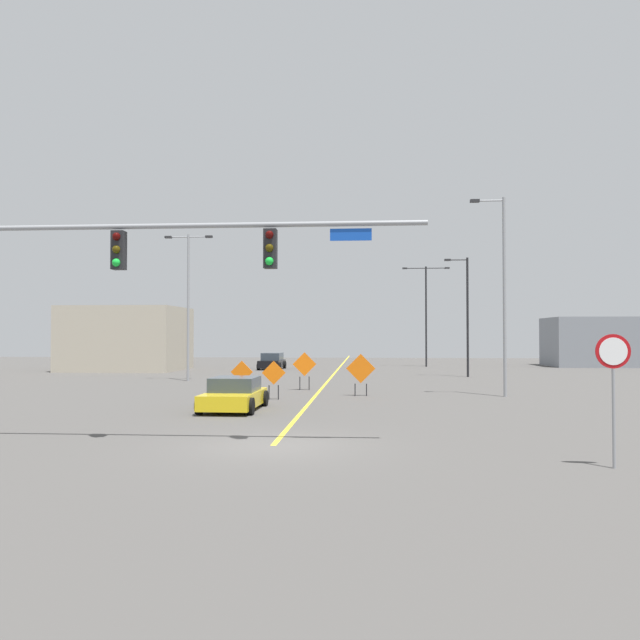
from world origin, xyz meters
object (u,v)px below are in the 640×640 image
(traffic_signal_assembly, at_px, (124,267))
(construction_sign_right_lane, at_px, (304,366))
(construction_sign_left_lane, at_px, (242,374))
(street_lamp_mid_left, at_px, (426,308))
(stop_sign, at_px, (613,374))
(street_lamp_near_left, at_px, (502,288))
(car_yellow_approaching, at_px, (234,395))
(street_lamp_far_right, at_px, (188,296))
(street_lamp_mid_right, at_px, (466,311))
(car_black_passing, at_px, (272,361))
(construction_sign_median_near, at_px, (361,370))
(construction_sign_left_shoulder, at_px, (274,375))

(traffic_signal_assembly, height_order, construction_sign_right_lane, traffic_signal_assembly)
(construction_sign_left_lane, bearing_deg, traffic_signal_assembly, -92.16)
(street_lamp_mid_left, distance_m, construction_sign_left_lane, 30.92)
(stop_sign, bearing_deg, street_lamp_near_left, 86.29)
(construction_sign_right_lane, distance_m, car_yellow_approaching, 9.19)
(street_lamp_far_right, bearing_deg, street_lamp_near_left, -26.34)
(street_lamp_mid_right, xyz_separation_m, car_black_passing, (-15.04, 8.83, -3.91))
(stop_sign, xyz_separation_m, car_black_passing, (-13.53, 38.99, -1.40))
(street_lamp_mid_left, bearing_deg, street_lamp_far_right, -131.33)
(street_lamp_mid_right, relative_size, street_lamp_far_right, 0.89)
(stop_sign, bearing_deg, construction_sign_right_lane, 114.73)
(street_lamp_far_right, relative_size, construction_sign_median_near, 4.63)
(construction_sign_right_lane, bearing_deg, street_lamp_mid_left, 70.79)
(car_yellow_approaching, bearing_deg, street_lamp_mid_left, 72.70)
(traffic_signal_assembly, relative_size, car_black_passing, 3.12)
(street_lamp_mid_left, xyz_separation_m, car_black_passing, (-13.58, -5.14, -4.81))
(construction_sign_left_shoulder, height_order, car_yellow_approaching, construction_sign_left_shoulder)
(stop_sign, xyz_separation_m, construction_sign_right_lane, (-8.72, 18.95, -0.80))
(construction_sign_median_near, distance_m, car_yellow_approaching, 7.73)
(street_lamp_mid_right, xyz_separation_m, construction_sign_left_shoulder, (-11.13, -16.23, -3.47))
(construction_sign_median_near, bearing_deg, street_lamp_mid_left, 78.46)
(street_lamp_mid_right, height_order, construction_sign_left_lane, street_lamp_mid_right)
(construction_sign_left_shoulder, bearing_deg, street_lamp_near_left, 11.71)
(street_lamp_near_left, bearing_deg, street_lamp_mid_right, 88.10)
(stop_sign, bearing_deg, car_black_passing, 109.14)
(car_yellow_approaching, bearing_deg, construction_sign_left_lane, 98.56)
(traffic_signal_assembly, distance_m, street_lamp_near_left, 19.06)
(car_black_passing, bearing_deg, construction_sign_median_near, -71.26)
(construction_sign_median_near, distance_m, construction_sign_right_lane, 4.27)
(traffic_signal_assembly, bearing_deg, car_black_passing, 92.42)
(traffic_signal_assembly, xyz_separation_m, construction_sign_left_lane, (0.51, 13.54, -3.73))
(street_lamp_mid_left, xyz_separation_m, construction_sign_left_shoulder, (-9.67, -30.20, -4.37))
(car_black_passing, bearing_deg, street_lamp_mid_right, -30.43)
(traffic_signal_assembly, distance_m, stop_sign, 12.48)
(street_lamp_far_right, xyz_separation_m, street_lamp_near_left, (17.84, -8.83, -0.25))
(street_lamp_mid_right, relative_size, construction_sign_left_shoulder, 4.76)
(construction_sign_left_lane, xyz_separation_m, construction_sign_right_lane, (2.74, 3.18, 0.23))
(stop_sign, bearing_deg, car_yellow_approaching, 136.72)
(traffic_signal_assembly, height_order, street_lamp_mid_left, street_lamp_mid_left)
(construction_sign_left_lane, bearing_deg, car_yellow_approaching, -81.44)
(street_lamp_far_right, xyz_separation_m, construction_sign_left_lane, (5.34, -9.20, -4.37))
(car_black_passing, height_order, car_yellow_approaching, car_black_passing)
(stop_sign, relative_size, street_lamp_near_left, 0.31)
(construction_sign_median_near, xyz_separation_m, construction_sign_right_lane, (-3.02, 3.02, 0.03))
(traffic_signal_assembly, relative_size, street_lamp_mid_left, 1.36)
(construction_sign_median_near, xyz_separation_m, car_black_passing, (-7.82, 23.06, -0.58))
(street_lamp_far_right, relative_size, street_lamp_near_left, 0.98)
(street_lamp_near_left, height_order, construction_sign_left_lane, street_lamp_near_left)
(car_yellow_approaching, bearing_deg, street_lamp_far_right, 112.49)
(stop_sign, height_order, construction_sign_right_lane, stop_sign)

